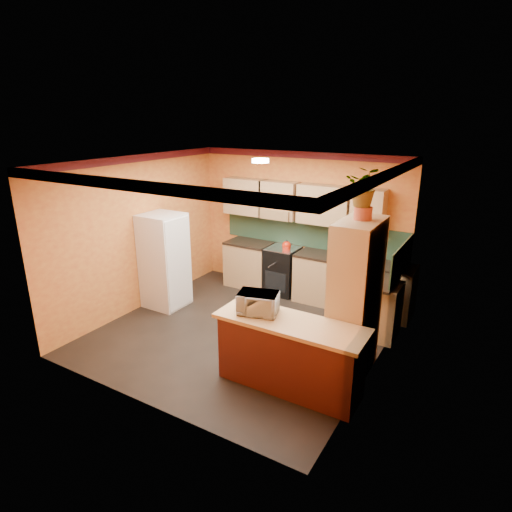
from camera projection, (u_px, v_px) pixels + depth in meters
The scene contains 15 objects.
room_shell at pixel (251, 201), 6.44m from camera, with size 4.24×4.24×2.72m.
base_cabinets_back at pixel (312, 277), 8.00m from camera, with size 3.65×0.60×0.88m, color tan.
countertop_back at pixel (313, 254), 7.85m from camera, with size 3.65×0.62×0.04m, color black.
stove at pixel (283, 270), 8.30m from camera, with size 0.58×0.58×0.91m, color black.
kettle at pixel (287, 245), 8.04m from camera, with size 0.17×0.17×0.18m, color red, non-canonical shape.
sink at pixel (354, 259), 7.47m from camera, with size 0.48×0.40×0.03m, color silver.
base_cabinets_right at pixel (372, 308), 6.70m from camera, with size 0.60×0.80×0.88m, color tan.
countertop_right at pixel (375, 281), 6.55m from camera, with size 0.62×0.80×0.04m, color black.
fridge at pixel (164, 261), 7.63m from camera, with size 0.68×0.66×1.70m, color white.
pantry at pixel (355, 299), 5.55m from camera, with size 0.48×0.90×2.10m, color tan.
fern_pot at pixel (363, 213), 5.23m from camera, with size 0.22×0.22×0.16m, color #AA4329.
fern at pixel (365, 187), 5.13m from camera, with size 0.44×0.38×0.49m, color tan.
breakfast_bar at pixel (289, 356), 5.36m from camera, with size 1.80×0.55×0.88m, color #531713.
bar_top at pixel (290, 323), 5.22m from camera, with size 1.90×0.65×0.05m, color tan.
microwave at pixel (258, 303), 5.39m from camera, with size 0.50×0.34×0.27m, color white.
Camera 1 is at (3.33, -5.17, 3.32)m, focal length 30.00 mm.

